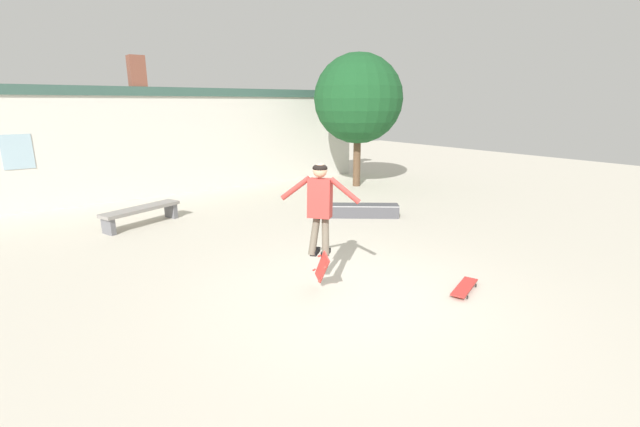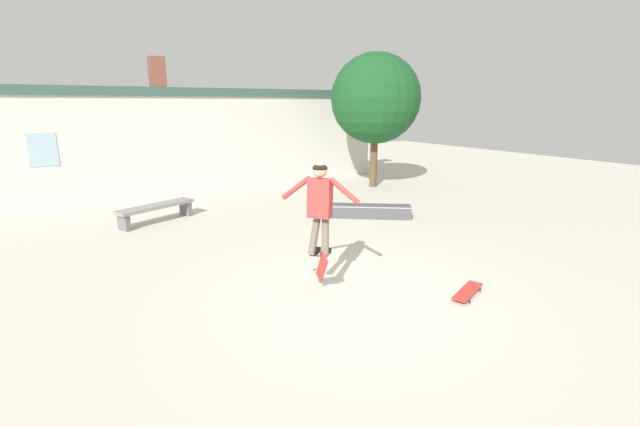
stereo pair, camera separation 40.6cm
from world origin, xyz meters
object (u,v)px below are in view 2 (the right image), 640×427
at_px(skate_ledge, 371,211).
at_px(park_bench, 156,209).
at_px(skateboard_resting, 468,291).
at_px(tree_right, 376,99).
at_px(skater, 320,202).
at_px(skateboard_flipping, 322,268).

bearing_deg(skate_ledge, park_bench, -169.94).
xyz_separation_m(park_bench, skateboard_resting, (3.10, -6.94, -0.27)).
xyz_separation_m(tree_right, skate_ledge, (-2.76, -3.27, -2.85)).
relative_size(skater, skateboard_flipping, 1.92).
xyz_separation_m(skater, skateboard_resting, (1.88, -1.31, -1.40)).
bearing_deg(skater, tree_right, 6.01).
height_order(tree_right, skater, tree_right).
bearing_deg(park_bench, skate_ledge, -48.92).
xyz_separation_m(park_bench, skate_ledge, (4.78, -2.51, -0.17)).
distance_m(skate_ledge, skateboard_resting, 4.73).
bearing_deg(skate_ledge, tree_right, 87.63).
relative_size(park_bench, skater, 1.41).
distance_m(tree_right, skateboard_flipping, 9.41).
bearing_deg(skateboard_resting, park_bench, -86.35).
distance_m(park_bench, skateboard_flipping, 5.83).
bearing_deg(park_bench, skateboard_flipping, -99.21).
height_order(skate_ledge, skateboard_flipping, skateboard_flipping).
xyz_separation_m(tree_right, park_bench, (-7.55, -0.76, -2.68)).
distance_m(skater, skateboard_resting, 2.68).
bearing_deg(skateboard_flipping, skater, 9.63).
xyz_separation_m(park_bench, skateboard_flipping, (1.21, -5.70, 0.11)).
bearing_deg(skater, skate_ledge, 1.90).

